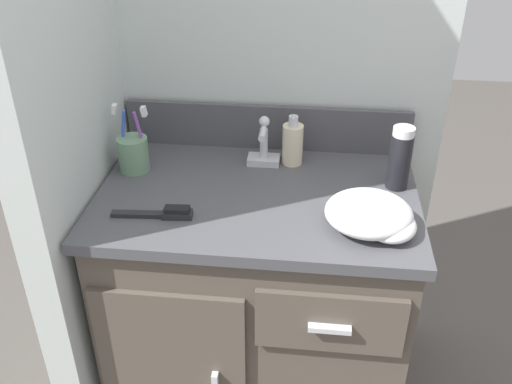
{
  "coord_description": "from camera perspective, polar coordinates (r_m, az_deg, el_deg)",
  "views": [
    {
      "loc": [
        0.14,
        -1.25,
        1.5
      ],
      "look_at": [
        0.0,
        -0.03,
        0.75
      ],
      "focal_mm": 40.0,
      "sensor_mm": 36.0,
      "label": 1
    }
  ],
  "objects": [
    {
      "name": "soap_dispenser",
      "position": [
        1.59,
        3.68,
        4.89
      ],
      "size": [
        0.06,
        0.06,
        0.15
      ],
      "color": "beige",
      "rests_on": "vanity"
    },
    {
      "name": "hand_towel",
      "position": [
        1.35,
        11.66,
        -2.31
      ],
      "size": [
        0.21,
        0.2,
        0.07
      ],
      "color": "white",
      "rests_on": "vanity"
    },
    {
      "name": "toothbrush_cup",
      "position": [
        1.59,
        -12.16,
        3.85
      ],
      "size": [
        0.1,
        0.08,
        0.19
      ],
      "color": "gray",
      "rests_on": "vanity"
    },
    {
      "name": "hairbrush",
      "position": [
        1.39,
        -9.22,
        -2.1
      ],
      "size": [
        0.2,
        0.04,
        0.03
      ],
      "rotation": [
        0.0,
        0.0,
        0.07
      ],
      "color": "#232328",
      "rests_on": "vanity"
    },
    {
      "name": "sink_faucet",
      "position": [
        1.59,
        0.77,
        4.42
      ],
      "size": [
        0.09,
        0.09,
        0.14
      ],
      "color": "silver",
      "rests_on": "vanity"
    },
    {
      "name": "vanity",
      "position": [
        1.68,
        0.04,
        -10.42
      ],
      "size": [
        0.83,
        0.56,
        0.73
      ],
      "color": "brown",
      "rests_on": "ground_plane"
    },
    {
      "name": "wall_left",
      "position": [
        1.44,
        -19.02,
        13.52
      ],
      "size": [
        0.08,
        0.62,
        2.2
      ],
      "primitive_type": "cube",
      "color": "silver",
      "rests_on": "ground_plane"
    },
    {
      "name": "wall_back",
      "position": [
        1.63,
        1.44,
        17.02
      ],
      "size": [
        1.01,
        0.08,
        2.2
      ],
      "primitive_type": "cube",
      "color": "silver",
      "rests_on": "ground_plane"
    },
    {
      "name": "shaving_cream_can",
      "position": [
        1.51,
        14.21,
        3.3
      ],
      "size": [
        0.06,
        0.06,
        0.17
      ],
      "color": "black",
      "rests_on": "vanity"
    },
    {
      "name": "backsplash",
      "position": [
        1.67,
        1.12,
        6.49
      ],
      "size": [
        0.83,
        0.02,
        0.13
      ],
      "color": "#4C4C51",
      "rests_on": "vanity"
    }
  ]
}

